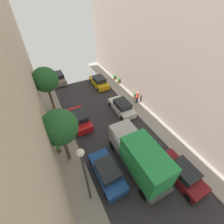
{
  "coord_description": "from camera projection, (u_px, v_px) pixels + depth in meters",
  "views": [
    {
      "loc": [
        -5.23,
        -6.62,
        12.6
      ],
      "look_at": [
        1.27,
        5.96,
        0.5
      ],
      "focal_mm": 24.28,
      "sensor_mm": 36.0,
      "label": 1
    }
  ],
  "objects": [
    {
      "name": "lamp_post",
      "position": [
        85.0,
        172.0,
        8.94
      ],
      "size": [
        0.44,
        0.44,
        6.1
      ],
      "color": "#333338",
      "rests_on": "sidewalk_left"
    },
    {
      "name": "parked_car_left_2",
      "position": [
        107.0,
        172.0,
        12.49
      ],
      "size": [
        1.78,
        4.2,
        1.57
      ],
      "color": "#194799",
      "rests_on": "ground"
    },
    {
      "name": "street_tree_2",
      "position": [
        60.0,
        127.0,
        11.45
      ],
      "size": [
        2.86,
        2.86,
        5.58
      ],
      "color": "brown",
      "rests_on": "sidewalk_left"
    },
    {
      "name": "parked_car_left_4",
      "position": [
        58.0,
        78.0,
        24.89
      ],
      "size": [
        1.78,
        4.2,
        1.57
      ],
      "color": "gray",
      "rests_on": "ground"
    },
    {
      "name": "parked_car_left_3",
      "position": [
        80.0,
        119.0,
        17.38
      ],
      "size": [
        1.78,
        4.2,
        1.57
      ],
      "color": "red",
      "rests_on": "ground"
    },
    {
      "name": "parked_car_right_2",
      "position": [
        182.0,
        173.0,
        12.42
      ],
      "size": [
        1.78,
        4.2,
        1.57
      ],
      "color": "maroon",
      "rests_on": "ground"
    },
    {
      "name": "potted_plant_5",
      "position": [
        119.0,
        80.0,
        24.4
      ],
      "size": [
        0.56,
        0.56,
        0.92
      ],
      "color": "brown",
      "rests_on": "sidewalk_right"
    },
    {
      "name": "parked_car_right_4",
      "position": [
        99.0,
        82.0,
        23.87
      ],
      "size": [
        1.78,
        4.2,
        1.57
      ],
      "color": "gold",
      "rests_on": "ground"
    },
    {
      "name": "parked_car_right_3",
      "position": [
        122.0,
        107.0,
        19.04
      ],
      "size": [
        1.78,
        4.2,
        1.57
      ],
      "color": "white",
      "rests_on": "ground"
    },
    {
      "name": "potted_plant_0",
      "position": [
        57.0,
        139.0,
        15.35
      ],
      "size": [
        0.49,
        0.49,
        0.74
      ],
      "color": "#B2A899",
      "rests_on": "sidewalk_left"
    },
    {
      "name": "sidewalk_left",
      "position": [
        78.0,
        179.0,
        12.69
      ],
      "size": [
        2.0,
        44.0,
        0.15
      ],
      "primitive_type": "cube",
      "color": "gray",
      "rests_on": "ground"
    },
    {
      "name": "ground",
      "position": [
        129.0,
        156.0,
        14.49
      ],
      "size": [
        32.0,
        32.0,
        0.0
      ],
      "primitive_type": "plane",
      "color": "#2D2D33"
    },
    {
      "name": "potted_plant_2",
      "position": [
        59.0,
        149.0,
        14.44
      ],
      "size": [
        0.45,
        0.45,
        0.74
      ],
      "color": "brown",
      "rests_on": "sidewalk_left"
    },
    {
      "name": "street_tree_0",
      "position": [
        45.0,
        80.0,
        17.05
      ],
      "size": [
        2.86,
        2.86,
        5.58
      ],
      "color": "brown",
      "rests_on": "sidewalk_left"
    },
    {
      "name": "potted_plant_3",
      "position": [
        135.0,
        96.0,
        21.15
      ],
      "size": [
        0.45,
        0.45,
        0.84
      ],
      "color": "brown",
      "rests_on": "sidewalk_right"
    },
    {
      "name": "delivery_truck",
      "position": [
        139.0,
        156.0,
        12.41
      ],
      "size": [
        2.26,
        6.6,
        3.38
      ],
      "color": "#4C4C51",
      "rests_on": "ground"
    },
    {
      "name": "potted_plant_4",
      "position": [
        114.0,
        77.0,
        25.41
      ],
      "size": [
        0.51,
        0.51,
        0.79
      ],
      "color": "brown",
      "rests_on": "sidewalk_right"
    },
    {
      "name": "sidewalk_right",
      "position": [
        168.0,
        137.0,
        16.18
      ],
      "size": [
        2.0,
        44.0,
        0.15
      ],
      "primitive_type": "cube",
      "color": "gray",
      "rests_on": "ground"
    },
    {
      "name": "pedestrian",
      "position": [
        137.0,
        97.0,
        20.13
      ],
      "size": [
        0.4,
        0.36,
        1.72
      ],
      "color": "#2D334C",
      "rests_on": "sidewalk_right"
    }
  ]
}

